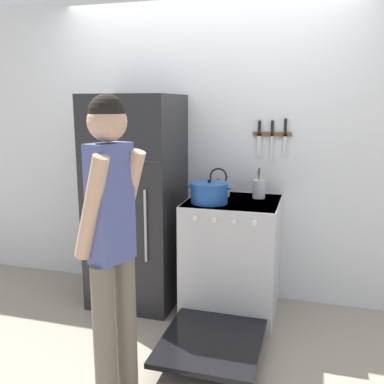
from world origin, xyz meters
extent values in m
plane|color=gray|center=(0.00, 0.00, 0.00)|extent=(14.00, 14.00, 0.00)
cube|color=silver|center=(0.00, 0.03, 1.27)|extent=(10.00, 0.06, 2.55)
cube|color=black|center=(-0.51, -0.33, 0.87)|extent=(0.70, 0.66, 1.74)
cube|color=#2D2D2D|center=(-0.51, -0.66, 1.25)|extent=(0.68, 0.01, 0.01)
cylinder|color=#B2B5BA|center=(-0.30, -0.68, 0.76)|extent=(0.02, 0.02, 0.56)
cube|color=silver|center=(0.30, -0.33, 0.46)|extent=(0.71, 0.66, 0.93)
cube|color=black|center=(0.30, -0.33, 0.92)|extent=(0.70, 0.65, 0.02)
cube|color=black|center=(0.30, -0.64, 0.45)|extent=(0.61, 0.05, 0.71)
cylinder|color=black|center=(0.14, -0.46, 0.92)|extent=(0.21, 0.21, 0.01)
cylinder|color=black|center=(0.46, -0.46, 0.92)|extent=(0.21, 0.21, 0.01)
cylinder|color=black|center=(0.14, -0.20, 0.92)|extent=(0.21, 0.21, 0.01)
cylinder|color=black|center=(0.46, -0.20, 0.92)|extent=(0.21, 0.21, 0.01)
cylinder|color=silver|center=(0.09, -0.68, 0.86)|extent=(0.04, 0.02, 0.04)
cylinder|color=silver|center=(0.23, -0.68, 0.86)|extent=(0.04, 0.02, 0.04)
cylinder|color=silver|center=(0.37, -0.68, 0.86)|extent=(0.04, 0.02, 0.04)
cylinder|color=silver|center=(0.51, -0.68, 0.86)|extent=(0.04, 0.02, 0.04)
cube|color=black|center=(0.30, -1.04, 0.12)|extent=(0.65, 0.75, 0.04)
cube|color=#99999E|center=(0.30, -0.41, 0.42)|extent=(0.57, 0.36, 0.01)
cylinder|color=#1E4C9E|center=(0.14, -0.46, 0.99)|extent=(0.28, 0.28, 0.14)
cylinder|color=#1E4C9E|center=(0.14, -0.46, 1.07)|extent=(0.29, 0.29, 0.02)
sphere|color=black|center=(0.14, -0.46, 1.09)|extent=(0.03, 0.03, 0.03)
cylinder|color=#1E4C9E|center=(-0.01, -0.46, 1.04)|extent=(0.03, 0.02, 0.02)
cylinder|color=#1E4C9E|center=(0.29, -0.46, 1.04)|extent=(0.03, 0.02, 0.02)
cylinder|color=silver|center=(0.15, -0.20, 0.97)|extent=(0.19, 0.19, 0.10)
cone|color=silver|center=(0.15, -0.20, 1.04)|extent=(0.18, 0.18, 0.03)
sphere|color=black|center=(0.15, -0.20, 1.06)|extent=(0.02, 0.02, 0.02)
cone|color=silver|center=(0.24, -0.20, 0.98)|extent=(0.10, 0.03, 0.09)
torus|color=black|center=(0.15, -0.20, 1.08)|extent=(0.15, 0.01, 0.15)
cylinder|color=#B7BABF|center=(0.48, -0.19, 1.00)|extent=(0.10, 0.10, 0.15)
cylinder|color=#9E7547|center=(0.48, -0.19, 1.05)|extent=(0.04, 0.03, 0.20)
cylinder|color=#232326|center=(0.48, -0.19, 1.06)|extent=(0.02, 0.05, 0.22)
cylinder|color=#B2B5BA|center=(0.49, -0.21, 1.06)|extent=(0.03, 0.02, 0.22)
cylinder|color=#4C4C51|center=(0.49, -0.20, 1.06)|extent=(0.03, 0.02, 0.21)
cylinder|color=#6B6051|center=(-0.15, -1.65, 0.42)|extent=(0.12, 0.12, 0.84)
cylinder|color=#6B6051|center=(-0.10, -1.49, 0.42)|extent=(0.12, 0.12, 0.84)
cube|color=#4C5693|center=(-0.12, -1.57, 1.15)|extent=(0.20, 0.27, 0.63)
cylinder|color=tan|center=(-0.16, -1.70, 1.15)|extent=(0.27, 0.16, 0.56)
cylinder|color=tan|center=(-0.08, -1.45, 1.15)|extent=(0.27, 0.16, 0.56)
sphere|color=tan|center=(-0.12, -1.57, 1.58)|extent=(0.20, 0.20, 0.20)
sphere|color=black|center=(-0.12, -1.57, 1.62)|extent=(0.19, 0.19, 0.19)
cube|color=brown|center=(0.55, -0.01, 1.42)|extent=(0.31, 0.02, 0.03)
cube|color=silver|center=(0.45, -0.02, 1.33)|extent=(0.03, 0.00, 0.18)
cube|color=black|center=(0.45, -0.02, 1.48)|extent=(0.02, 0.02, 0.11)
cube|color=silver|center=(0.55, -0.02, 1.31)|extent=(0.02, 0.00, 0.23)
cube|color=black|center=(0.55, -0.02, 1.48)|extent=(0.02, 0.02, 0.11)
cube|color=silver|center=(0.65, -0.02, 1.34)|extent=(0.03, 0.00, 0.16)
cube|color=black|center=(0.65, -0.02, 1.48)|extent=(0.02, 0.02, 0.12)
camera|label=1|loc=(0.88, -3.54, 1.67)|focal=40.00mm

